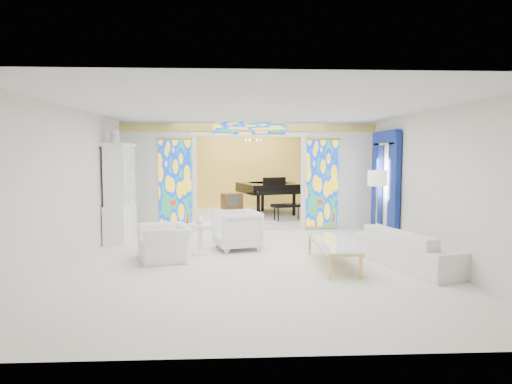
{
  "coord_description": "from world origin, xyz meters",
  "views": [
    {
      "loc": [
        -0.44,
        -10.65,
        2.17
      ],
      "look_at": [
        0.1,
        0.2,
        1.22
      ],
      "focal_mm": 32.0,
      "sensor_mm": 36.0,
      "label": 1
    }
  ],
  "objects": [
    {
      "name": "blue_drapes",
      "position": [
        3.4,
        0.7,
        1.58
      ],
      "size": [
        0.14,
        1.85,
        2.65
      ],
      "color": "navy",
      "rests_on": "wall_right"
    },
    {
      "name": "wall_right",
      "position": [
        3.5,
        0.0,
        1.5
      ],
      "size": [
        0.02,
        12.0,
        3.0
      ],
      "primitive_type": "cube",
      "color": "silver",
      "rests_on": "floor"
    },
    {
      "name": "chandelier",
      "position": [
        0.2,
        4.0,
        2.55
      ],
      "size": [
        0.48,
        0.48,
        0.3
      ],
      "primitive_type": "cylinder",
      "color": "gold",
      "rests_on": "ceiling"
    },
    {
      "name": "china_cabinet",
      "position": [
        -3.22,
        0.6,
        1.17
      ],
      "size": [
        0.56,
        1.46,
        2.72
      ],
      "color": "white",
      "rests_on": "floor"
    },
    {
      "name": "grand_piano",
      "position": [
        0.76,
        4.19,
        1.0
      ],
      "size": [
        2.21,
        3.36,
        1.21
      ],
      "rotation": [
        0.0,
        0.0,
        0.32
      ],
      "color": "black",
      "rests_on": "alcove_platform"
    },
    {
      "name": "ceiling",
      "position": [
        0.0,
        0.0,
        3.0
      ],
      "size": [
        7.0,
        12.0,
        0.02
      ],
      "primitive_type": "cube",
      "color": "silver",
      "rests_on": "wall_back"
    },
    {
      "name": "stained_glass_transom",
      "position": [
        0.0,
        1.89,
        2.82
      ],
      "size": [
        2.0,
        0.04,
        0.34
      ],
      "primitive_type": "cube",
      "color": "gold",
      "rests_on": "partition_wall"
    },
    {
      "name": "tv_console",
      "position": [
        -0.49,
        3.59,
        0.64
      ],
      "size": [
        0.71,
        0.59,
        0.7
      ],
      "rotation": [
        0.0,
        0.0,
        0.35
      ],
      "color": "brown",
      "rests_on": "alcove_platform"
    },
    {
      "name": "side_table",
      "position": [
        -1.15,
        -1.0,
        0.42
      ],
      "size": [
        0.54,
        0.54,
        0.65
      ],
      "rotation": [
        0.0,
        0.0,
        -0.05
      ],
      "color": "white",
      "rests_on": "floor"
    },
    {
      "name": "armchair_right",
      "position": [
        -0.37,
        -0.58,
        0.44
      ],
      "size": [
        1.19,
        1.17,
        0.87
      ],
      "primitive_type": "imported",
      "rotation": [
        0.0,
        0.0,
        -1.28
      ],
      "color": "white",
      "rests_on": "floor"
    },
    {
      "name": "armchair_left",
      "position": [
        -1.83,
        -1.53,
        0.35
      ],
      "size": [
        1.23,
        1.32,
        0.7
      ],
      "primitive_type": "imported",
      "rotation": [
        0.0,
        0.0,
        -1.26
      ],
      "color": "silver",
      "rests_on": "floor"
    },
    {
      "name": "floor_lamp",
      "position": [
        2.8,
        -0.56,
        1.5
      ],
      "size": [
        0.54,
        0.54,
        1.76
      ],
      "rotation": [
        0.0,
        0.0,
        -0.3
      ],
      "color": "gold",
      "rests_on": "floor"
    },
    {
      "name": "wall_left",
      "position": [
        -3.5,
        0.0,
        1.5
      ],
      "size": [
        0.02,
        12.0,
        3.0
      ],
      "primitive_type": "cube",
      "color": "silver",
      "rests_on": "floor"
    },
    {
      "name": "vase",
      "position": [
        -1.15,
        -1.0,
        0.75
      ],
      "size": [
        0.23,
        0.23,
        0.19
      ],
      "primitive_type": "imported",
      "rotation": [
        0.0,
        0.0,
        -0.34
      ],
      "color": "white",
      "rests_on": "side_table"
    },
    {
      "name": "alcove_platform",
      "position": [
        0.0,
        4.1,
        0.09
      ],
      "size": [
        6.8,
        3.8,
        0.18
      ],
      "primitive_type": "cube",
      "color": "silver",
      "rests_on": "floor"
    },
    {
      "name": "floor",
      "position": [
        0.0,
        0.0,
        0.0
      ],
      "size": [
        12.0,
        12.0,
        0.0
      ],
      "primitive_type": "plane",
      "color": "silver",
      "rests_on": "ground"
    },
    {
      "name": "gold_curtain_back",
      "position": [
        0.0,
        5.88,
        1.5
      ],
      "size": [
        6.7,
        0.1,
        2.9
      ],
      "primitive_type": "cube",
      "color": "#F4CD54",
      "rests_on": "wall_back"
    },
    {
      "name": "stained_glass_left",
      "position": [
        -2.03,
        1.89,
        1.3
      ],
      "size": [
        0.9,
        0.04,
        2.4
      ],
      "primitive_type": "cube",
      "color": "gold",
      "rests_on": "partition_wall"
    },
    {
      "name": "wall_front",
      "position": [
        0.0,
        -6.0,
        1.5
      ],
      "size": [
        7.0,
        0.02,
        3.0
      ],
      "primitive_type": "cube",
      "color": "silver",
      "rests_on": "floor"
    },
    {
      "name": "coffee_table",
      "position": [
        1.45,
        -2.13,
        0.43
      ],
      "size": [
        0.66,
        2.09,
        0.46
      ],
      "rotation": [
        0.0,
        0.0,
        0.01
      ],
      "color": "white",
      "rests_on": "floor"
    },
    {
      "name": "stained_glass_right",
      "position": [
        2.03,
        1.89,
        1.3
      ],
      "size": [
        0.9,
        0.04,
        2.4
      ],
      "primitive_type": "cube",
      "color": "gold",
      "rests_on": "partition_wall"
    },
    {
      "name": "partition_wall",
      "position": [
        0.0,
        2.0,
        1.65
      ],
      "size": [
        7.0,
        0.22,
        3.0
      ],
      "color": "silver",
      "rests_on": "floor"
    },
    {
      "name": "sofa",
      "position": [
        2.95,
        -2.29,
        0.35
      ],
      "size": [
        1.62,
        2.6,
        0.71
      ],
      "primitive_type": "imported",
      "rotation": [
        0.0,
        0.0,
        1.87
      ],
      "color": "white",
      "rests_on": "floor"
    },
    {
      "name": "wall_back",
      "position": [
        0.0,
        6.0,
        1.5
      ],
      "size": [
        7.0,
        0.02,
        3.0
      ],
      "primitive_type": "cube",
      "color": "silver",
      "rests_on": "floor"
    }
  ]
}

